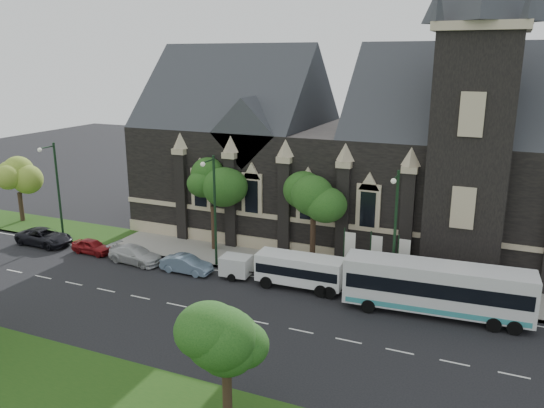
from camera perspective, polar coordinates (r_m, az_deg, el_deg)
The scene contains 20 objects.
ground at distance 36.45m, azimuth -5.96°, elevation -11.33°, with size 160.00×160.00×0.00m, color black.
sidewalk at distance 44.19m, azimuth 0.12°, elevation -6.24°, with size 80.00×5.00×0.15m, color gray.
museum at distance 49.01m, azimuth 10.02°, elevation 5.50°, with size 40.00×17.70×29.90m.
tree_park_east at distance 24.42m, azimuth -4.31°, elevation -13.22°, with size 3.40×3.40×6.28m.
tree_walk_right at distance 42.41m, azimuth 4.76°, elevation 0.93°, with size 4.08×4.08×7.80m.
tree_walk_left at distance 46.02m, azimuth -5.92°, elevation 1.93°, with size 3.91×3.91×7.64m.
tree_walk_far at distance 59.70m, azimuth -24.93°, elevation 2.55°, with size 3.40×3.40×6.28m.
street_lamp_near at distance 37.58m, azimuth 12.76°, elevation -2.40°, with size 0.36×1.88×9.00m.
street_lamp_mid at distance 42.27m, azimuth -6.16°, elevation -0.14°, with size 0.36×1.88×9.00m.
street_lamp_far at distance 51.92m, azimuth -21.72°, elevation 1.74°, with size 0.36×1.88×9.00m.
banner_flag_left at distance 40.99m, azimuth 7.95°, elevation -4.70°, with size 0.90×0.10×4.00m.
banner_flag_center at distance 40.54m, azimuth 10.68°, elevation -5.05°, with size 0.90×0.10×4.00m.
banner_flag_right at distance 40.19m, azimuth 13.46°, elevation -5.39°, with size 0.90×0.10×4.00m.
tour_coach at distance 36.88m, azimuth 16.91°, elevation -8.41°, with size 11.92×3.42×3.44m.
shuttle_bus at distance 39.42m, azimuth 2.98°, elevation -6.88°, with size 6.40×2.44×2.44m.
box_trailer at distance 41.39m, azimuth -3.80°, elevation -6.48°, with size 3.24×1.90×1.70m.
sedan at distance 42.86m, azimuth -8.97°, elevation -6.27°, with size 1.43×4.11×1.36m, color #7892AD.
car_far_red at distance 48.84m, azimuth -18.37°, elevation -4.24°, with size 1.48×3.67×1.25m, color maroon.
car_far_white at distance 45.68m, azimuth -14.16°, elevation -5.17°, with size 1.95×4.80×1.39m, color beige.
car_far_black at distance 52.50m, azimuth -22.78°, elevation -3.20°, with size 2.43×5.27×1.46m, color black.
Camera 1 is at (16.39, -28.23, 16.22)m, focal length 35.85 mm.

